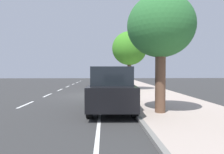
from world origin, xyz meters
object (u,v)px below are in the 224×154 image
parked_pickup_red_mid (106,78)px  street_tree_mid_block (129,49)px  cyclist_with_backpack (118,81)px  parked_sedan_white_far (105,78)px  street_tree_near_cyclist (161,27)px  parked_suv_black_second (112,88)px  fire_hydrant (120,83)px  bicycle_at_curb (115,90)px

parked_pickup_red_mid → street_tree_mid_block: bearing=-74.2°
cyclist_with_backpack → street_tree_mid_block: bearing=70.3°
parked_sedan_white_far → street_tree_near_cyclist: street_tree_near_cyclist is taller
parked_suv_black_second → street_tree_near_cyclist: street_tree_near_cyclist is taller
parked_pickup_red_mid → fire_hydrant: size_ratio=6.45×
parked_suv_black_second → parked_pickup_red_mid: size_ratio=0.88×
street_tree_mid_block → fire_hydrant: size_ratio=6.24×
parked_suv_black_second → parked_pickup_red_mid: 16.08m
parked_suv_black_second → parked_sedan_white_far: parked_suv_black_second is taller
parked_pickup_red_mid → parked_sedan_white_far: 7.29m
parked_sedan_white_far → street_tree_mid_block: 14.97m
parked_suv_black_second → bicycle_at_curb: (0.47, 5.84, -0.64)m
fire_hydrant → parked_sedan_white_far: bearing=97.7°
street_tree_mid_block → fire_hydrant: bearing=99.9°
cyclist_with_backpack → street_tree_near_cyclist: street_tree_near_cyclist is taller
fire_hydrant → bicycle_at_curb: bearing=-98.0°
parked_pickup_red_mid → parked_sedan_white_far: bearing=90.3°
parked_pickup_red_mid → street_tree_mid_block: (2.05, -7.21, 2.93)m
parked_suv_black_second → fire_hydrant: bearing=83.6°
parked_pickup_red_mid → bicycle_at_curb: size_ratio=3.31×
street_tree_mid_block → parked_suv_black_second: bearing=-102.3°
parked_suv_black_second → fire_hydrant: 12.25m
parked_pickup_red_mid → street_tree_near_cyclist: (2.05, -17.15, 2.68)m
cyclist_with_backpack → street_tree_near_cyclist: size_ratio=0.36×
street_tree_mid_block → fire_hydrant: 4.69m
parked_sedan_white_far → bicycle_at_curb: size_ratio=2.74×
parked_suv_black_second → cyclist_with_backpack: 5.42m
parked_sedan_white_far → bicycle_at_curb: (0.61, -17.53, -0.37)m
bicycle_at_curb → fire_hydrant: (0.89, 6.33, 0.16)m
parked_pickup_red_mid → fire_hydrant: 4.19m
parked_sedan_white_far → cyclist_with_backpack: bearing=-87.3°
parked_pickup_red_mid → street_tree_mid_block: size_ratio=1.03×
cyclist_with_backpack → parked_pickup_red_mid: bearing=94.3°
parked_sedan_white_far → street_tree_near_cyclist: size_ratio=0.94×
bicycle_at_curb → street_tree_mid_block: size_ratio=0.31×
parked_suv_black_second → fire_hydrant: parked_suv_black_second is taller
parked_suv_black_second → bicycle_at_curb: parked_suv_black_second is taller
parked_sedan_white_far → street_tree_mid_block: (2.08, -14.50, 3.08)m
fire_hydrant → parked_pickup_red_mid: bearing=110.6°
bicycle_at_curb → cyclist_with_backpack: bearing=-64.6°
street_tree_near_cyclist → fire_hydrant: bearing=92.5°
street_tree_mid_block → fire_hydrant: (-0.57, 3.30, -3.28)m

